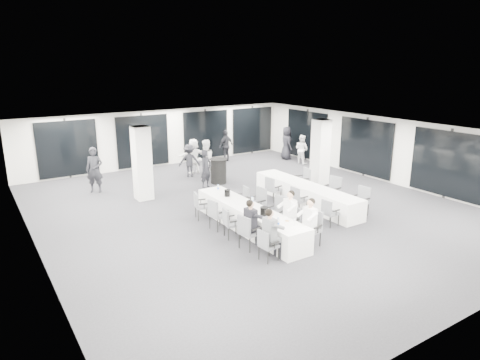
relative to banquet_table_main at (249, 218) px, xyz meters
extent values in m
cube|color=#242529|center=(1.18, 1.59, -0.39)|extent=(14.00, 16.00, 0.02)
cube|color=silver|center=(1.18, 1.59, 2.43)|extent=(14.00, 16.00, 0.02)
cube|color=beige|center=(-5.83, 1.59, 1.02)|extent=(0.02, 16.00, 2.80)
cube|color=beige|center=(8.19, 1.59, 1.02)|extent=(0.02, 16.00, 2.80)
cube|color=beige|center=(1.18, 9.60, 1.02)|extent=(14.00, 0.02, 2.80)
cube|color=beige|center=(1.18, -6.42, 1.02)|extent=(14.00, 0.02, 2.80)
cube|color=black|center=(1.18, 9.53, 0.98)|extent=(13.60, 0.06, 2.50)
cube|color=black|center=(8.12, 2.59, 0.98)|extent=(0.06, 14.00, 2.50)
cube|color=silver|center=(-1.62, 4.79, 1.02)|extent=(0.60, 0.60, 2.80)
cube|color=silver|center=(5.38, 2.59, 1.02)|extent=(0.60, 0.60, 2.80)
cube|color=white|center=(0.00, 0.00, 0.00)|extent=(0.90, 5.00, 0.75)
cube|color=white|center=(3.15, 0.93, 0.00)|extent=(0.90, 5.00, 0.75)
cylinder|color=black|center=(1.91, 5.16, 0.16)|extent=(0.68, 0.68, 1.06)
cylinder|color=black|center=(1.91, 5.16, 0.69)|extent=(0.77, 0.77, 0.02)
cube|color=#55575D|center=(-0.75, -2.06, 0.04)|extent=(0.45, 0.47, 0.07)
cube|color=#55575D|center=(-0.95, -2.08, 0.28)|extent=(0.09, 0.42, 0.42)
cylinder|color=black|center=(-0.95, -1.90, -0.19)|extent=(0.03, 0.03, 0.37)
cylinder|color=black|center=(-0.92, -2.26, -0.19)|extent=(0.03, 0.03, 0.37)
cylinder|color=black|center=(-0.58, -1.87, -0.19)|extent=(0.03, 0.03, 0.37)
cylinder|color=black|center=(-0.55, -2.23, -0.19)|extent=(0.03, 0.03, 0.37)
cube|color=black|center=(-0.77, -1.84, 0.19)|extent=(0.31, 0.06, 0.04)
cube|color=black|center=(-0.73, -2.29, 0.19)|extent=(0.31, 0.06, 0.04)
cube|color=#55575D|center=(-0.75, -1.18, 0.10)|extent=(0.57, 0.59, 0.08)
cube|color=#55575D|center=(-0.98, -1.22, 0.38)|extent=(0.16, 0.49, 0.48)
cylinder|color=black|center=(-1.00, -1.01, -0.16)|extent=(0.04, 0.04, 0.43)
cylinder|color=black|center=(-0.92, -1.42, -0.16)|extent=(0.04, 0.04, 0.43)
cylinder|color=black|center=(-0.58, -0.93, -0.16)|extent=(0.04, 0.04, 0.43)
cylinder|color=black|center=(-0.50, -1.34, -0.16)|extent=(0.04, 0.04, 0.43)
cube|color=black|center=(-0.80, -0.92, 0.28)|extent=(0.36, 0.11, 0.04)
cube|color=black|center=(-0.70, -1.43, 0.28)|extent=(0.36, 0.11, 0.04)
cube|color=#55575D|center=(-0.75, -0.24, 0.05)|extent=(0.52, 0.53, 0.08)
cube|color=#55575D|center=(-0.96, -0.20, 0.31)|extent=(0.14, 0.44, 0.44)
cylinder|color=black|center=(-0.90, -0.02, -0.18)|extent=(0.03, 0.03, 0.39)
cylinder|color=black|center=(-0.97, -0.39, -0.18)|extent=(0.03, 0.03, 0.39)
cylinder|color=black|center=(-0.53, -0.09, -0.18)|extent=(0.03, 0.03, 0.39)
cylinder|color=black|center=(-0.60, -0.47, -0.18)|extent=(0.03, 0.03, 0.39)
cube|color=black|center=(-0.70, -0.01, 0.22)|extent=(0.33, 0.10, 0.04)
cube|color=black|center=(-0.80, -0.48, 0.22)|extent=(0.33, 0.10, 0.04)
cube|color=#55575D|center=(-0.75, 0.56, 0.08)|extent=(0.53, 0.55, 0.08)
cube|color=#55575D|center=(-0.97, 0.53, 0.36)|extent=(0.13, 0.47, 0.47)
cylinder|color=black|center=(-0.98, 0.74, -0.17)|extent=(0.04, 0.04, 0.42)
cylinder|color=black|center=(-0.92, 0.33, -0.17)|extent=(0.04, 0.04, 0.42)
cylinder|color=black|center=(-0.58, 0.79, -0.17)|extent=(0.04, 0.04, 0.42)
cylinder|color=black|center=(-0.52, 0.39, -0.17)|extent=(0.04, 0.04, 0.42)
cube|color=black|center=(-0.79, 0.81, 0.26)|extent=(0.35, 0.09, 0.04)
cube|color=black|center=(-0.71, 0.31, 0.26)|extent=(0.35, 0.09, 0.04)
cube|color=#55575D|center=(-0.75, 1.65, 0.06)|extent=(0.54, 0.56, 0.08)
cube|color=#55575D|center=(-0.95, 1.70, 0.32)|extent=(0.17, 0.44, 0.44)
cylinder|color=black|center=(-0.89, 1.88, -0.18)|extent=(0.03, 0.03, 0.39)
cylinder|color=black|center=(-0.98, 1.51, -0.18)|extent=(0.03, 0.03, 0.39)
cylinder|color=black|center=(-0.52, 1.78, -0.18)|extent=(0.03, 0.03, 0.39)
cylinder|color=black|center=(-0.61, 1.41, -0.18)|extent=(0.03, 0.03, 0.39)
cube|color=black|center=(-0.69, 1.88, 0.22)|extent=(0.33, 0.12, 0.04)
cube|color=black|center=(-0.81, 1.41, 0.22)|extent=(0.33, 0.12, 0.04)
cube|color=#55575D|center=(0.75, -1.99, 0.11)|extent=(0.59, 0.61, 0.09)
cube|color=#55575D|center=(0.98, -1.94, 0.40)|extent=(0.17, 0.50, 0.50)
cylinder|color=black|center=(1.01, -2.15, -0.15)|extent=(0.04, 0.04, 0.44)
cylinder|color=black|center=(0.91, -1.73, -0.15)|extent=(0.04, 0.04, 0.44)
cylinder|color=black|center=(0.59, -2.25, -0.15)|extent=(0.04, 0.04, 0.44)
cylinder|color=black|center=(0.49, -1.82, -0.15)|extent=(0.04, 0.04, 0.44)
cube|color=black|center=(0.81, -2.25, 0.29)|extent=(0.37, 0.12, 0.04)
cube|color=black|center=(0.69, -1.73, 0.29)|extent=(0.37, 0.12, 0.04)
cube|color=#55575D|center=(0.75, -1.11, 0.05)|extent=(0.45, 0.47, 0.08)
cube|color=#55575D|center=(0.96, -1.10, 0.30)|extent=(0.07, 0.43, 0.43)
cylinder|color=black|center=(0.94, -1.29, -0.18)|extent=(0.03, 0.03, 0.39)
cylinder|color=black|center=(0.93, -0.92, -0.18)|extent=(0.03, 0.03, 0.39)
cylinder|color=black|center=(0.57, -1.31, -0.18)|extent=(0.03, 0.03, 0.39)
cylinder|color=black|center=(0.56, -0.93, -0.18)|extent=(0.03, 0.03, 0.39)
cube|color=black|center=(0.76, -1.35, 0.21)|extent=(0.32, 0.05, 0.04)
cube|color=black|center=(0.74, -0.88, 0.21)|extent=(0.32, 0.05, 0.04)
cube|color=#55575D|center=(0.75, -0.45, 0.12)|extent=(0.61, 0.63, 0.09)
cube|color=#55575D|center=(0.98, -0.39, 0.41)|extent=(0.18, 0.50, 0.50)
cylinder|color=black|center=(1.01, -0.61, -0.15)|extent=(0.04, 0.04, 0.45)
cylinder|color=black|center=(0.91, -0.19, -0.15)|extent=(0.04, 0.04, 0.45)
cylinder|color=black|center=(0.59, -0.71, -0.15)|extent=(0.04, 0.04, 0.45)
cylinder|color=black|center=(0.49, -0.29, -0.15)|extent=(0.04, 0.04, 0.45)
cube|color=black|center=(0.81, -0.71, 0.30)|extent=(0.37, 0.13, 0.04)
cube|color=black|center=(0.69, -0.18, 0.30)|extent=(0.37, 0.13, 0.04)
cube|color=#55575D|center=(0.75, 0.68, 0.12)|extent=(0.54, 0.56, 0.09)
cube|color=#55575D|center=(0.99, 0.70, 0.41)|extent=(0.10, 0.51, 0.50)
cylinder|color=black|center=(0.98, 0.48, -0.15)|extent=(0.04, 0.04, 0.45)
cylinder|color=black|center=(0.95, 0.92, -0.15)|extent=(0.04, 0.04, 0.45)
cylinder|color=black|center=(0.55, 0.45, -0.15)|extent=(0.04, 0.04, 0.45)
cylinder|color=black|center=(0.52, 0.89, -0.15)|extent=(0.04, 0.04, 0.45)
cube|color=black|center=(0.77, 0.41, 0.30)|extent=(0.37, 0.07, 0.04)
cube|color=black|center=(0.73, 0.96, 0.30)|extent=(0.37, 0.07, 0.04)
cube|color=#55575D|center=(0.75, 1.58, 0.03)|extent=(0.46, 0.48, 0.07)
cube|color=#55575D|center=(0.95, 1.56, 0.28)|extent=(0.10, 0.42, 0.42)
cylinder|color=black|center=(0.91, 1.38, -0.19)|extent=(0.03, 0.03, 0.37)
cylinder|color=black|center=(0.95, 1.74, -0.19)|extent=(0.03, 0.03, 0.37)
cylinder|color=black|center=(0.55, 1.42, -0.19)|extent=(0.03, 0.03, 0.37)
cylinder|color=black|center=(0.59, 1.78, -0.19)|extent=(0.03, 0.03, 0.37)
cube|color=black|center=(0.73, 1.36, 0.19)|extent=(0.31, 0.07, 0.04)
cube|color=black|center=(0.77, 1.81, 0.19)|extent=(0.31, 0.07, 0.04)
cube|color=#55575D|center=(2.40, -1.13, 0.04)|extent=(0.44, 0.46, 0.07)
cube|color=#55575D|center=(2.20, -1.14, 0.29)|extent=(0.07, 0.42, 0.42)
cylinder|color=black|center=(2.21, -0.95, -0.19)|extent=(0.03, 0.03, 0.38)
cylinder|color=black|center=(2.23, -1.32, -0.19)|extent=(0.03, 0.03, 0.38)
cylinder|color=black|center=(2.58, -0.94, -0.19)|extent=(0.03, 0.03, 0.38)
cylinder|color=black|center=(2.59, -1.31, -0.19)|extent=(0.03, 0.03, 0.38)
cube|color=black|center=(2.40, -0.90, 0.19)|extent=(0.31, 0.05, 0.04)
cube|color=black|center=(2.41, -1.36, 0.19)|extent=(0.31, 0.05, 0.04)
cube|color=#55575D|center=(2.40, 0.41, 0.06)|extent=(0.46, 0.48, 0.08)
cube|color=#55575D|center=(2.19, 0.40, 0.32)|extent=(0.08, 0.45, 0.44)
cylinder|color=black|center=(2.20, 0.59, -0.18)|extent=(0.03, 0.03, 0.40)
cylinder|color=black|center=(2.22, 0.21, -0.18)|extent=(0.03, 0.03, 0.40)
cylinder|color=black|center=(2.59, 0.61, -0.18)|extent=(0.03, 0.03, 0.40)
cylinder|color=black|center=(2.60, 0.22, -0.18)|extent=(0.03, 0.03, 0.40)
cube|color=black|center=(2.39, 0.65, 0.22)|extent=(0.33, 0.05, 0.04)
cube|color=black|center=(2.41, 0.17, 0.22)|extent=(0.33, 0.05, 0.04)
cube|color=#55575D|center=(2.40, 1.88, 0.07)|extent=(0.53, 0.54, 0.08)
cube|color=#55575D|center=(2.19, 1.84, 0.33)|extent=(0.13, 0.46, 0.45)
cylinder|color=black|center=(2.18, 2.04, -0.17)|extent=(0.04, 0.04, 0.40)
cylinder|color=black|center=(2.24, 1.65, -0.17)|extent=(0.04, 0.04, 0.40)
cylinder|color=black|center=(2.56, 2.11, -0.17)|extent=(0.04, 0.04, 0.40)
cylinder|color=black|center=(2.63, 1.72, -0.17)|extent=(0.04, 0.04, 0.40)
cube|color=black|center=(2.36, 2.12, 0.24)|extent=(0.34, 0.10, 0.04)
cube|color=black|center=(2.45, 1.64, 0.24)|extent=(0.34, 0.10, 0.04)
cube|color=#55575D|center=(3.90, -0.98, 0.09)|extent=(0.52, 0.54, 0.08)
cube|color=#55575D|center=(4.13, -0.96, 0.37)|extent=(0.11, 0.48, 0.48)
cylinder|color=black|center=(4.13, -1.17, -0.16)|extent=(0.04, 0.04, 0.43)
cylinder|color=black|center=(4.09, -0.76, -0.16)|extent=(0.04, 0.04, 0.43)
cylinder|color=black|center=(3.72, -1.21, -0.16)|extent=(0.04, 0.04, 0.43)
cylinder|color=black|center=(3.68, -0.79, -0.16)|extent=(0.04, 0.04, 0.43)
cube|color=black|center=(3.93, -1.24, 0.27)|extent=(0.36, 0.07, 0.04)
cube|color=black|center=(3.88, -0.72, 0.27)|extent=(0.36, 0.07, 0.04)
cube|color=#55575D|center=(3.90, 0.37, 0.12)|extent=(0.59, 0.60, 0.09)
cube|color=#55575D|center=(4.14, 0.41, 0.41)|extent=(0.15, 0.51, 0.50)
cylinder|color=black|center=(4.16, 0.19, -0.15)|extent=(0.04, 0.04, 0.45)
cylinder|color=black|center=(4.08, 0.62, -0.15)|extent=(0.04, 0.04, 0.45)
cylinder|color=black|center=(3.73, 0.12, -0.15)|extent=(0.04, 0.04, 0.45)
cylinder|color=black|center=(3.65, 0.55, -0.15)|extent=(0.04, 0.04, 0.45)
cube|color=black|center=(3.95, 0.10, 0.30)|extent=(0.37, 0.11, 0.04)
cube|color=black|center=(3.86, 0.64, 0.30)|extent=(0.37, 0.11, 0.04)
cube|color=#55575D|center=(3.90, 2.04, 0.11)|extent=(0.60, 0.62, 0.09)
cube|color=#55575D|center=(4.13, 1.98, 0.40)|extent=(0.18, 0.50, 0.49)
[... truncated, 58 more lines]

